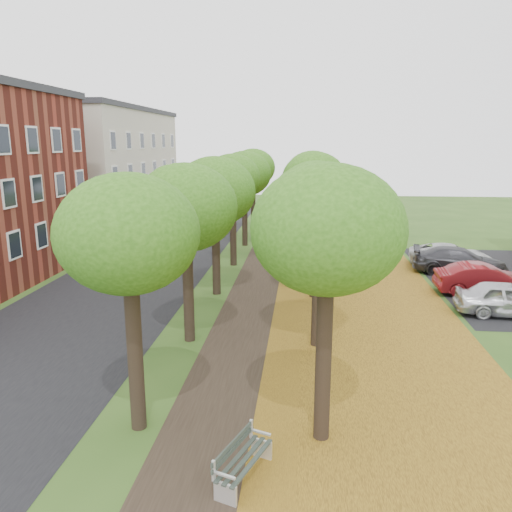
% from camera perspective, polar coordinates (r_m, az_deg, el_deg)
% --- Properties ---
extents(ground, '(120.00, 120.00, 0.00)m').
position_cam_1_polar(ground, '(13.87, -4.02, -19.37)').
color(ground, '#2D4C19').
rests_on(ground, ground).
extents(street_asphalt, '(8.00, 70.00, 0.01)m').
position_cam_1_polar(street_asphalt, '(29.17, -13.79, -2.16)').
color(street_asphalt, black).
rests_on(street_asphalt, ground).
extents(footpath, '(3.20, 70.00, 0.01)m').
position_cam_1_polar(footpath, '(27.64, 1.07, -2.61)').
color(footpath, black).
rests_on(footpath, ground).
extents(leaf_verge, '(7.50, 70.00, 0.01)m').
position_cam_1_polar(leaf_verge, '(27.73, 11.44, -2.82)').
color(leaf_verge, '#A3751E').
rests_on(leaf_verge, ground).
extents(parking_lot, '(9.00, 16.00, 0.01)m').
position_cam_1_polar(parking_lot, '(30.75, 27.22, -2.47)').
color(parking_lot, black).
rests_on(parking_lot, ground).
extents(tree_row_west, '(3.56, 33.56, 6.60)m').
position_cam_1_polar(tree_row_west, '(27.00, -3.59, 7.85)').
color(tree_row_west, black).
rests_on(tree_row_west, ground).
extents(tree_row_east, '(3.56, 33.56, 6.60)m').
position_cam_1_polar(tree_row_east, '(26.67, 6.75, 7.72)').
color(tree_row_east, black).
rests_on(tree_row_east, ground).
extents(building_cream, '(10.30, 20.30, 10.40)m').
position_cam_1_polar(building_cream, '(48.50, -17.89, 9.71)').
color(building_cream, beige).
rests_on(building_cream, ground).
extents(bench, '(1.19, 1.98, 0.90)m').
position_cam_1_polar(bench, '(12.04, -1.60, -22.24)').
color(bench, '#2A352E').
rests_on(bench, ground).
extents(car_silver, '(4.56, 2.18, 1.50)m').
position_cam_1_polar(car_silver, '(24.33, 26.95, -4.40)').
color(car_silver, silver).
rests_on(car_silver, ground).
extents(car_red, '(4.71, 1.76, 1.54)m').
position_cam_1_polar(car_red, '(27.07, 24.66, -2.48)').
color(car_red, maroon).
rests_on(car_red, ground).
extents(car_grey, '(5.46, 3.01, 1.50)m').
position_cam_1_polar(car_grey, '(30.85, 22.24, -0.52)').
color(car_grey, '#313136').
rests_on(car_grey, ground).
extents(car_white, '(5.21, 3.05, 1.36)m').
position_cam_1_polar(car_white, '(32.49, 21.38, 0.08)').
color(car_white, beige).
rests_on(car_white, ground).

